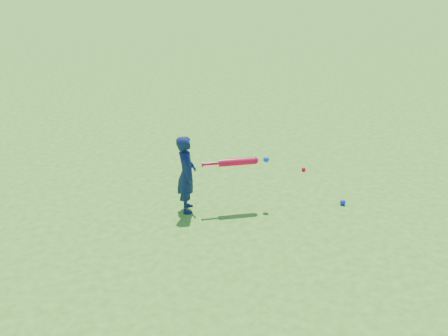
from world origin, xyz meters
The scene contains 5 objects.
ground centered at (0.00, 0.00, 0.00)m, with size 80.00×80.00×0.00m, color #34741B.
child centered at (0.70, -0.42, 0.53)m, with size 0.38×0.25×1.06m, color #0E1A45.
ground_ball_red centered at (2.82, 0.10, 0.03)m, with size 0.06×0.06×0.06m, color red.
ground_ball_blue centered at (2.72, -1.10, 0.04)m, with size 0.08×0.08×0.08m, color #0C21DC.
bat_swing centered at (1.38, -0.62, 0.67)m, with size 0.89×0.25×0.10m.
Camera 1 is at (-1.10, -6.10, 3.22)m, focal length 40.00 mm.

